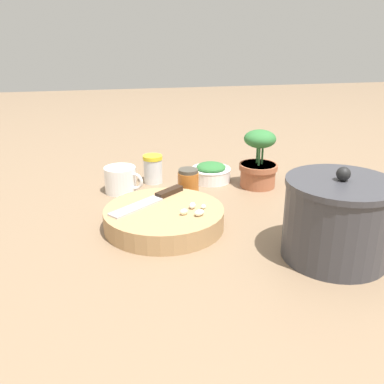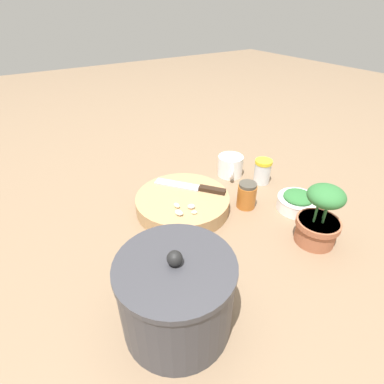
{
  "view_description": "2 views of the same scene",
  "coord_description": "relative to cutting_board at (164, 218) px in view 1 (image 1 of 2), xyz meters",
  "views": [
    {
      "loc": [
        0.91,
        -0.2,
        0.45
      ],
      "look_at": [
        -0.02,
        -0.01,
        0.08
      ],
      "focal_mm": 40.0,
      "sensor_mm": 36.0,
      "label": 1
    },
    {
      "loc": [
        0.37,
        0.58,
        0.56
      ],
      "look_at": [
        -0.03,
        -0.04,
        0.08
      ],
      "focal_mm": 28.0,
      "sensor_mm": 36.0,
      "label": 2
    }
  ],
  "objects": [
    {
      "name": "garlic_cloves",
      "position": [
        0.04,
        0.07,
        0.03
      ],
      "size": [
        0.07,
        0.07,
        0.02
      ],
      "color": "silver",
      "rests_on": "cutting_board"
    },
    {
      "name": "chef_knife",
      "position": [
        -0.05,
        -0.02,
        0.03
      ],
      "size": [
        0.17,
        0.2,
        0.01
      ],
      "rotation": [
        0.0,
        0.0,
        3.81
      ],
      "color": "black",
      "rests_on": "cutting_board"
    },
    {
      "name": "spice_jar",
      "position": [
        -0.32,
        0.01,
        0.02
      ],
      "size": [
        0.06,
        0.06,
        0.09
      ],
      "color": "silver",
      "rests_on": "ground_plane"
    },
    {
      "name": "coffee_mug",
      "position": [
        -0.26,
        -0.09,
        0.01
      ],
      "size": [
        0.09,
        0.11,
        0.07
      ],
      "color": "white",
      "rests_on": "ground_plane"
    },
    {
      "name": "ground_plane",
      "position": [
        0.02,
        0.07,
        -0.02
      ],
      "size": [
        5.0,
        5.0,
        0.0
      ],
      "primitive_type": "plane",
      "color": "#7F664C"
    },
    {
      "name": "honey_jar",
      "position": [
        -0.18,
        0.09,
        0.02
      ],
      "size": [
        0.06,
        0.06,
        0.08
      ],
      "color": "#B26023",
      "rests_on": "ground_plane"
    },
    {
      "name": "potted_herb",
      "position": [
        -0.22,
        0.32,
        0.05
      ],
      "size": [
        0.11,
        0.11,
        0.17
      ],
      "color": "#A35B3D",
      "rests_on": "ground_plane"
    },
    {
      "name": "stock_pot",
      "position": [
        0.21,
        0.33,
        0.06
      ],
      "size": [
        0.22,
        0.22,
        0.2
      ],
      "color": "#38383D",
      "rests_on": "ground_plane"
    },
    {
      "name": "cutting_board",
      "position": [
        0.0,
        0.0,
        0.0
      ],
      "size": [
        0.29,
        0.29,
        0.05
      ],
      "color": "tan",
      "rests_on": "ground_plane"
    },
    {
      "name": "herb_bowl",
      "position": [
        -0.3,
        0.19,
        0.0
      ],
      "size": [
        0.12,
        0.12,
        0.06
      ],
      "color": "white",
      "rests_on": "ground_plane"
    }
  ]
}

